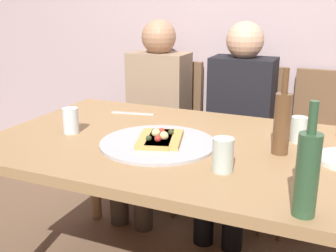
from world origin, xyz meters
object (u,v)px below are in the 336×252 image
at_px(beer_bottle, 282,122).
at_px(chair_right, 329,142).
at_px(pizza_tray, 158,143).
at_px(guest_in_beanie, 237,118).
at_px(wine_glass, 223,155).
at_px(tumbler_near, 299,130).
at_px(table_knife, 133,113).
at_px(chair_middle, 242,132).
at_px(chair_left, 163,122).
at_px(dining_table, 188,159).
at_px(short_glass, 71,120).
at_px(pizza_slice_last, 155,138).
at_px(pizza_slice_extra, 165,139).
at_px(guest_in_sweater, 153,108).
at_px(wine_bottle, 307,173).

bearing_deg(beer_bottle, chair_right, 80.26).
bearing_deg(pizza_tray, guest_in_beanie, 81.74).
xyz_separation_m(beer_bottle, wine_glass, (-0.15, -0.25, -0.07)).
distance_m(tumbler_near, table_knife, 0.83).
distance_m(beer_bottle, chair_middle, 0.99).
height_order(beer_bottle, chair_left, beer_bottle).
xyz_separation_m(tumbler_near, wine_glass, (-0.20, -0.41, 0.01)).
height_order(dining_table, beer_bottle, beer_bottle).
bearing_deg(guest_in_beanie, tumbler_near, 125.27).
distance_m(tumbler_near, short_glass, 0.96).
bearing_deg(wine_glass, beer_bottle, 59.12).
bearing_deg(short_glass, chair_middle, 61.45).
relative_size(pizza_slice_last, wine_glass, 2.12).
bearing_deg(guest_in_beanie, dining_table, 88.75).
xyz_separation_m(pizza_slice_extra, chair_middle, (0.10, 0.94, -0.24)).
bearing_deg(pizza_slice_extra, guest_in_sweater, 118.55).
relative_size(pizza_slice_extra, chair_right, 0.27).
relative_size(pizza_tray, table_knife, 2.11).
height_order(tumbler_near, chair_middle, chair_middle).
relative_size(dining_table, wine_bottle, 5.13).
xyz_separation_m(table_knife, guest_in_sweater, (-0.10, 0.44, -0.09)).
relative_size(short_glass, chair_middle, 0.12).
distance_m(beer_bottle, guest_in_beanie, 0.82).
relative_size(pizza_slice_extra, tumbler_near, 2.34).
bearing_deg(pizza_tray, pizza_slice_last, 159.25).
relative_size(chair_middle, guest_in_beanie, 0.77).
relative_size(pizza_slice_extra, guest_in_beanie, 0.21).
height_order(pizza_slice_last, chair_right, chair_right).
distance_m(chair_middle, chair_right, 0.49).
height_order(dining_table, chair_right, chair_right).
distance_m(pizza_slice_extra, chair_left, 1.06).
height_order(chair_middle, chair_right, same).
height_order(table_knife, chair_middle, chair_middle).
bearing_deg(pizza_slice_last, wine_glass, -26.07).
xyz_separation_m(wine_bottle, chair_middle, (-0.48, 1.31, -0.34)).
distance_m(pizza_tray, pizza_slice_last, 0.02).
height_order(pizza_tray, wine_bottle, wine_bottle).
height_order(chair_left, guest_in_sweater, guest_in_sweater).
bearing_deg(wine_bottle, tumbler_near, 98.25).
xyz_separation_m(wine_bottle, table_knife, (-0.91, 0.72, -0.12)).
xyz_separation_m(dining_table, wine_bottle, (0.50, -0.42, 0.19)).
relative_size(pizza_tray, pizza_slice_extra, 1.88).
xyz_separation_m(dining_table, pizza_slice_last, (-0.11, -0.07, 0.09)).
relative_size(chair_right, guest_in_sweater, 0.77).
bearing_deg(beer_bottle, pizza_slice_last, -169.06).
distance_m(wine_bottle, chair_middle, 1.44).
distance_m(table_knife, chair_right, 1.12).
relative_size(chair_right, guest_in_beanie, 0.77).
height_order(chair_left, chair_middle, same).
xyz_separation_m(pizza_tray, chair_middle, (0.12, 0.96, -0.22)).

